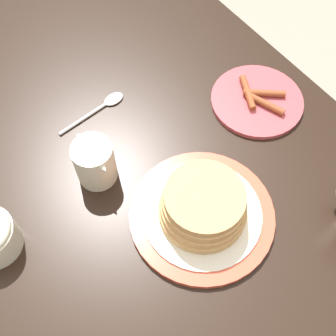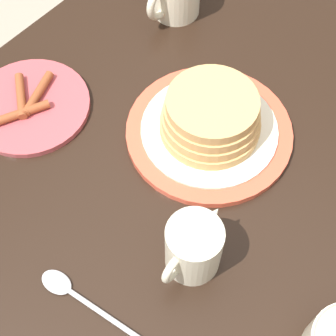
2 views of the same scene
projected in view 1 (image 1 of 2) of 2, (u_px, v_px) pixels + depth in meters
The scene contains 6 objects.
ground_plane at pixel (176, 303), 1.43m from camera, with size 8.00×8.00×0.00m, color gray.
dining_table at pixel (181, 232), 0.88m from camera, with size 1.45×0.82×0.77m.
pancake_plate at pixel (203, 209), 0.73m from camera, with size 0.26×0.26×0.09m.
side_plate_bacon at pixel (257, 100), 0.88m from camera, with size 0.19×0.19×0.02m.
creamer_pitcher at pixel (95, 162), 0.76m from camera, with size 0.11×0.07×0.10m.
spoon at pixel (103, 106), 0.88m from camera, with size 0.04×0.16×0.01m.
Camera 1 is at (-0.25, 0.21, 1.47)m, focal length 45.00 mm.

